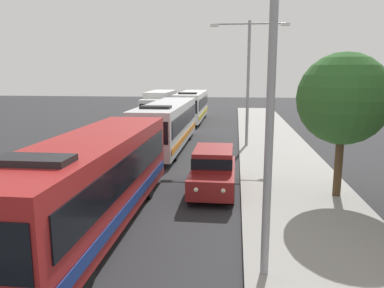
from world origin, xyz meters
TOP-DOWN VIEW (x-y plane):
  - bus_lead at (-1.30, 12.55)m, footprint 2.58×11.60m
  - bus_second_in_line at (-1.30, 26.27)m, footprint 2.58×12.24m
  - bus_middle at (-1.30, 40.68)m, footprint 2.58×11.17m
  - white_suv at (2.40, 16.93)m, footprint 1.86×4.69m
  - box_truck_oncoming at (-4.60, 40.00)m, footprint 2.35×8.34m
  - streetlamp_near at (4.10, 9.98)m, footprint 5.87×0.28m
  - streetlamp_mid at (4.10, 27.12)m, footprint 5.16×0.28m
  - roadside_tree at (7.49, 16.56)m, footprint 3.62×3.62m

SIDE VIEW (x-z plane):
  - white_suv at x=2.40m, z-range 0.08..1.98m
  - bus_middle at x=-1.30m, z-range 0.09..3.30m
  - bus_lead at x=-1.30m, z-range 0.09..3.30m
  - bus_second_in_line at x=-1.30m, z-range 0.09..3.30m
  - box_truck_oncoming at x=-4.60m, z-range 0.14..3.29m
  - roadside_tree at x=7.49m, z-range 1.21..6.97m
  - streetlamp_near at x=4.10m, z-range 1.07..9.21m
  - streetlamp_mid at x=4.10m, z-range 1.03..9.31m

